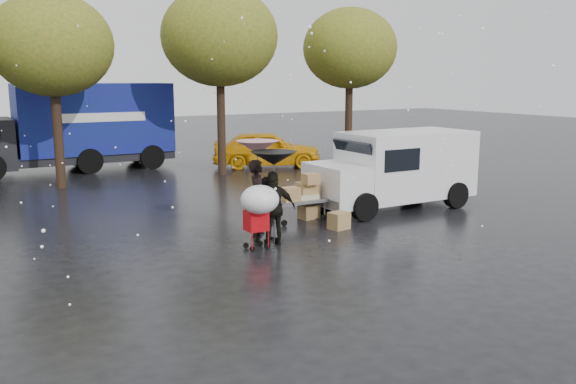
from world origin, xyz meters
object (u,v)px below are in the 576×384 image
shopping_cart (259,203)px  yellow_taxi (267,149)px  white_van (396,168)px  person_black (274,208)px  person_pink (258,198)px  vendor_cart (301,194)px  blue_truck (73,127)px

shopping_cart → yellow_taxi: size_ratio=0.32×
shopping_cart → white_van: bearing=20.7°
shopping_cart → person_black: bearing=27.3°
shopping_cart → white_van: 5.88m
person_pink → vendor_cart: bearing=-27.7°
vendor_cart → white_van: size_ratio=0.31×
blue_truck → yellow_taxi: size_ratio=1.83×
person_pink → white_van: (4.92, 0.87, 0.24)m
person_pink → yellow_taxi: size_ratio=0.41×
shopping_cart → person_pink: bearing=64.4°
white_van → yellow_taxi: (0.52, 9.03, -0.39)m
shopping_cart → white_van: (5.50, 2.08, 0.10)m
white_van → yellow_taxi: white_van is taller
person_black → shopping_cart: size_ratio=1.15×
person_pink → yellow_taxi: 11.30m
vendor_cart → shopping_cart: bearing=-138.4°
person_black → white_van: bearing=-146.6°
person_pink → blue_truck: bearing=44.9°
person_pink → white_van: 5.00m
shopping_cart → yellow_taxi: yellow_taxi is taller
vendor_cart → yellow_taxi: size_ratio=0.34×
white_van → person_pink: bearing=-170.0°
person_black → blue_truck: blue_truck is taller
person_black → white_van: (5.00, 1.82, 0.31)m
person_black → shopping_cart: 0.61m
shopping_cart → blue_truck: 14.18m
person_black → vendor_cart: person_black is taller
person_pink → shopping_cart: bearing=-168.5°
person_black → white_van: size_ratio=0.34×
vendor_cart → blue_truck: 12.64m
blue_truck → shopping_cart: bearing=-85.1°
vendor_cart → white_van: (3.26, 0.09, 0.43)m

